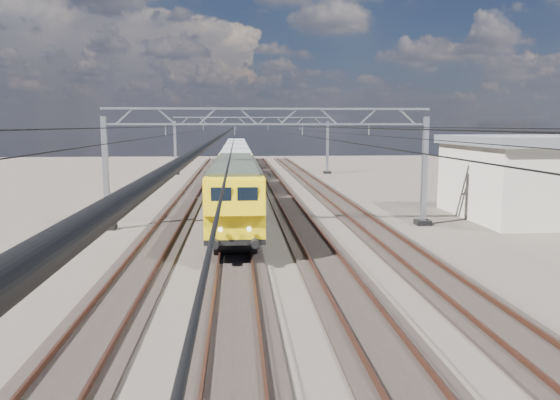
{
  "coord_description": "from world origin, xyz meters",
  "views": [
    {
      "loc": [
        -1.86,
        -28.3,
        6.09
      ],
      "look_at": [
        0.24,
        -1.53,
        2.4
      ],
      "focal_mm": 35.0,
      "sensor_mm": 36.0,
      "label": 1
    }
  ],
  "objects": [
    {
      "name": "hopper_wagon_third",
      "position": [
        -2.0,
        50.61,
        2.23
      ],
      "size": [
        3.38,
        13.0,
        3.25
      ],
      "color": "black",
      "rests_on": "ground"
    },
    {
      "name": "hopper_wagon_mid",
      "position": [
        -2.0,
        36.41,
        2.23
      ],
      "size": [
        3.38,
        13.0,
        3.25
      ],
      "color": "black",
      "rests_on": "ground"
    },
    {
      "name": "track_inner_east",
      "position": [
        2.0,
        0.0,
        0.07
      ],
      "size": [
        2.6,
        140.0,
        0.3
      ],
      "color": "black",
      "rests_on": "ground"
    },
    {
      "name": "locomotive",
      "position": [
        -2.0,
        4.51,
        2.33
      ],
      "size": [
        2.76,
        21.1,
        3.62
      ],
      "color": "black",
      "rests_on": "ground"
    },
    {
      "name": "hopper_wagon_lead",
      "position": [
        -2.0,
        22.21,
        2.23
      ],
      "size": [
        3.38,
        13.0,
        3.25
      ],
      "color": "black",
      "rests_on": "ground"
    },
    {
      "name": "track_outer_west",
      "position": [
        -6.0,
        0.0,
        0.07
      ],
      "size": [
        2.6,
        140.0,
        0.3
      ],
      "color": "black",
      "rests_on": "ground"
    },
    {
      "name": "hopper_wagon_fourth",
      "position": [
        -2.0,
        64.81,
        2.23
      ],
      "size": [
        3.38,
        13.0,
        3.25
      ],
      "color": "black",
      "rests_on": "ground"
    },
    {
      "name": "track_loco",
      "position": [
        -2.0,
        0.0,
        0.07
      ],
      "size": [
        2.6,
        140.0,
        0.3
      ],
      "color": "black",
      "rests_on": "ground"
    },
    {
      "name": "track_outer_east",
      "position": [
        6.0,
        0.0,
        0.07
      ],
      "size": [
        2.6,
        140.0,
        0.3
      ],
      "color": "black",
      "rests_on": "ground"
    },
    {
      "name": "ground",
      "position": [
        0.0,
        0.0,
        0.0
      ],
      "size": [
        160.0,
        160.0,
        0.0
      ],
      "primitive_type": "plane",
      "color": "#2B2520",
      "rests_on": "ground"
    },
    {
      "name": "catenary_gantry_mid",
      "position": [
        0.0,
        4.0,
        3.91
      ],
      "size": [
        19.9,
        0.9,
        7.11
      ],
      "color": "#9699A3",
      "rests_on": "ground"
    },
    {
      "name": "catenary_gantry_far",
      "position": [
        0.0,
        40.0,
        3.91
      ],
      "size": [
        19.9,
        0.9,
        7.11
      ],
      "color": "#9699A3",
      "rests_on": "ground"
    },
    {
      "name": "overhead_wires",
      "position": [
        0.0,
        8.0,
        5.75
      ],
      "size": [
        12.03,
        140.0,
        0.53
      ],
      "color": "black",
      "rests_on": "ground"
    }
  ]
}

